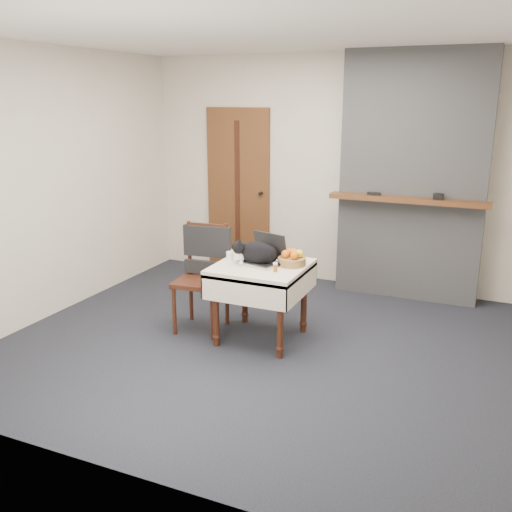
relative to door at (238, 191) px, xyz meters
The scene contains 12 objects.
ground 2.52m from the door, 58.72° to the right, with size 4.50×4.50×0.00m, color black.
room_shell 2.07m from the door, 51.56° to the right, with size 4.52×4.01×2.61m.
door is the anchor object (origin of this frame).
chimney 2.12m from the door, ahead, with size 1.62×0.48×2.60m.
side_table 2.22m from the door, 59.31° to the right, with size 0.78×0.78×0.70m.
laptop 2.14m from the door, 58.47° to the right, with size 0.43×0.39×0.26m.
cat 2.17m from the door, 60.05° to the right, with size 0.49×0.30×0.23m.
cream_jar 2.04m from the door, 66.75° to the right, with size 0.07×0.07×0.08m, color white.
pill_bottle 2.42m from the door, 57.17° to the right, with size 0.04×0.04×0.08m.
fruit_basket 2.26m from the door, 52.53° to the right, with size 0.25×0.25×0.14m.
desk_clutter 2.23m from the door, 55.32° to the right, with size 0.13×0.02×0.01m, color black.
chair 1.91m from the door, 74.40° to the right, with size 0.49×0.48×0.99m.
Camera 1 is at (1.80, -4.31, 2.12)m, focal length 40.00 mm.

